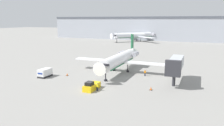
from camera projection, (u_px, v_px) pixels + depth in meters
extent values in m
plane|color=gray|center=(91.00, 90.00, 45.10)|extent=(600.00, 600.00, 0.00)
cube|color=#9EA3AD|center=(171.00, 29.00, 152.39)|extent=(180.00, 16.00, 15.32)
cube|color=#4C515B|center=(172.00, 17.00, 150.78)|extent=(180.00, 16.80, 1.20)
cylinder|color=white|center=(119.00, 60.00, 59.49)|extent=(3.35, 20.22, 3.16)
cone|color=white|center=(102.00, 68.00, 49.15)|extent=(3.18, 2.56, 3.16)
cube|color=black|center=(103.00, 65.00, 49.97)|extent=(2.69, 0.73, 0.44)
cone|color=white|center=(131.00, 53.00, 70.26)|extent=(2.88, 3.50, 2.84)
cube|color=#19723F|center=(119.00, 63.00, 59.69)|extent=(3.02, 18.20, 0.20)
cube|color=white|center=(147.00, 63.00, 57.77)|extent=(12.09, 2.52, 0.36)
cube|color=white|center=(95.00, 60.00, 63.33)|extent=(12.09, 2.52, 0.36)
cylinder|color=#ADADB7|center=(135.00, 54.00, 66.32)|extent=(1.45, 3.50, 1.42)
cylinder|color=#ADADB7|center=(122.00, 53.00, 67.95)|extent=(1.45, 3.50, 1.42)
cube|color=#19723F|center=(132.00, 41.00, 70.13)|extent=(0.26, 2.20, 4.68)
cube|color=white|center=(132.00, 34.00, 69.67)|extent=(8.44, 1.88, 0.20)
cylinder|color=black|center=(106.00, 77.00, 51.73)|extent=(0.24, 0.24, 2.10)
cylinder|color=black|center=(106.00, 80.00, 51.89)|extent=(0.80, 0.80, 0.40)
cylinder|color=black|center=(114.00, 67.00, 62.22)|extent=(0.24, 0.24, 2.10)
cylinder|color=black|center=(114.00, 70.00, 62.39)|extent=(0.80, 0.80, 0.40)
cylinder|color=black|center=(128.00, 68.00, 60.72)|extent=(0.24, 0.24, 2.10)
cylinder|color=black|center=(128.00, 71.00, 60.89)|extent=(0.80, 0.80, 0.40)
cube|color=yellow|center=(92.00, 87.00, 45.53)|extent=(1.95, 4.65, 1.23)
cube|color=black|center=(89.00, 84.00, 44.41)|extent=(1.36, 1.68, 0.70)
cube|color=black|center=(97.00, 85.00, 47.59)|extent=(1.75, 0.30, 0.74)
cube|color=#232326|center=(45.00, 76.00, 55.70)|extent=(2.02, 3.62, 0.45)
cube|color=silver|center=(45.00, 72.00, 55.49)|extent=(2.02, 3.62, 1.66)
cube|color=navy|center=(40.00, 74.00, 53.83)|extent=(1.42, 0.04, 0.36)
cube|color=#232838|center=(97.00, 89.00, 44.76)|extent=(0.32, 0.20, 0.81)
cube|color=yellow|center=(97.00, 85.00, 44.62)|extent=(0.40, 0.24, 0.64)
sphere|color=tan|center=(97.00, 83.00, 44.53)|extent=(0.24, 0.24, 0.24)
cube|color=#232838|center=(145.00, 74.00, 56.55)|extent=(0.32, 0.20, 0.79)
cube|color=orange|center=(145.00, 72.00, 56.42)|extent=(0.40, 0.24, 0.63)
sphere|color=tan|center=(145.00, 70.00, 56.33)|extent=(0.23, 0.23, 0.23)
cube|color=black|center=(67.00, 76.00, 56.91)|extent=(0.58, 0.58, 0.04)
cone|color=orange|center=(67.00, 74.00, 56.84)|extent=(0.41, 0.41, 0.68)
cube|color=black|center=(151.00, 90.00, 45.31)|extent=(0.61, 0.61, 0.04)
cone|color=orange|center=(151.00, 88.00, 45.24)|extent=(0.44, 0.44, 0.69)
cylinder|color=silver|center=(136.00, 35.00, 145.99)|extent=(22.97, 26.99, 3.62)
cone|color=silver|center=(113.00, 36.00, 137.89)|extent=(4.64, 4.54, 3.62)
cube|color=black|center=(115.00, 35.00, 138.31)|extent=(2.83, 2.49, 0.44)
cone|color=silver|center=(157.00, 34.00, 154.35)|extent=(5.04, 5.15, 3.26)
cube|color=#19723F|center=(136.00, 37.00, 146.22)|extent=(20.67, 24.29, 0.20)
cube|color=silver|center=(147.00, 37.00, 138.66)|extent=(14.01, 12.26, 0.36)
cube|color=silver|center=(130.00, 35.00, 155.14)|extent=(14.01, 12.26, 0.36)
cylinder|color=#ADADB7|center=(154.00, 34.00, 149.80)|extent=(3.45, 3.59, 2.00)
cylinder|color=#ADADB7|center=(150.00, 34.00, 154.48)|extent=(3.45, 3.59, 2.00)
cube|color=#19723F|center=(158.00, 28.00, 153.88)|extent=(1.58, 1.86, 5.00)
cube|color=silver|center=(158.00, 25.00, 153.39)|extent=(8.11, 7.09, 0.20)
cylinder|color=black|center=(117.00, 41.00, 139.62)|extent=(0.24, 0.24, 2.33)
cylinder|color=black|center=(117.00, 42.00, 139.81)|extent=(0.80, 0.80, 0.40)
cylinder|color=black|center=(137.00, 39.00, 149.63)|extent=(0.24, 0.24, 2.33)
cylinder|color=black|center=(137.00, 41.00, 149.82)|extent=(0.80, 0.80, 0.40)
cylinder|color=black|center=(141.00, 40.00, 145.57)|extent=(0.24, 0.24, 2.33)
cylinder|color=black|center=(141.00, 41.00, 145.75)|extent=(0.80, 0.80, 0.40)
cylinder|color=#2D2D33|center=(174.00, 79.00, 47.85)|extent=(0.70, 0.70, 3.20)
cube|color=#B2B7BC|center=(176.00, 63.00, 50.03)|extent=(2.60, 10.13, 2.60)
cube|color=#2D2D33|center=(173.00, 68.00, 44.90)|extent=(3.20, 1.20, 3.38)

